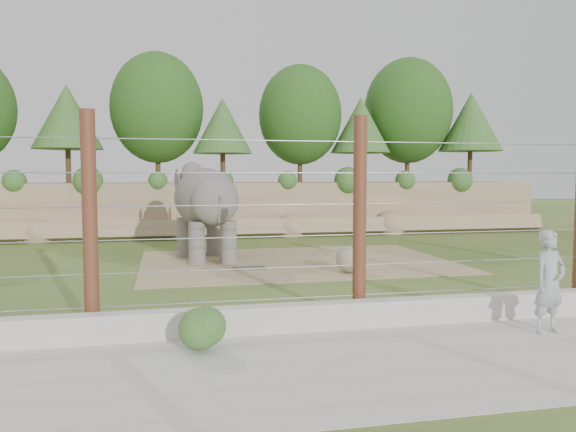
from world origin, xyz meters
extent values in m
plane|color=#436124|center=(0.00, 0.00, 0.00)|extent=(90.00, 90.00, 0.00)
cube|color=#876F55|center=(0.00, 13.00, 1.25)|extent=(30.00, 4.00, 2.50)
cube|color=#876F55|center=(0.00, 10.70, 0.35)|extent=(30.00, 1.37, 1.07)
cylinder|color=#3F2B19|center=(-8.00, 12.50, 3.29)|extent=(0.24, 0.24, 1.58)
sphere|color=#1E4A16|center=(-8.00, 12.50, 5.42)|extent=(3.60, 3.60, 3.60)
cylinder|color=#3F2B19|center=(-4.00, 13.00, 3.46)|extent=(0.24, 0.24, 1.92)
sphere|color=#1E4A16|center=(-4.00, 13.00, 6.07)|extent=(4.40, 4.40, 4.40)
cylinder|color=#3F2B19|center=(-1.00, 11.80, 3.20)|extent=(0.24, 0.24, 1.40)
sphere|color=#1E4A16|center=(-1.00, 11.80, 5.10)|extent=(3.20, 3.20, 3.20)
cylinder|color=#3F2B19|center=(3.00, 12.80, 3.41)|extent=(0.24, 0.24, 1.82)
sphere|color=#1E4A16|center=(3.00, 12.80, 5.88)|extent=(4.16, 4.16, 4.16)
cylinder|color=#3F2B19|center=(6.00, 12.20, 3.25)|extent=(0.24, 0.24, 1.50)
sphere|color=#1E4A16|center=(6.00, 12.20, 5.29)|extent=(3.44, 3.44, 3.44)
cylinder|color=#3F2B19|center=(9.00, 13.20, 3.51)|extent=(0.24, 0.24, 2.03)
sphere|color=#1E4A16|center=(9.00, 13.20, 6.27)|extent=(4.64, 4.64, 4.64)
cylinder|color=#3F2B19|center=(12.00, 12.00, 3.32)|extent=(0.24, 0.24, 1.64)
sphere|color=#1E4A16|center=(12.00, 12.00, 5.55)|extent=(3.76, 3.76, 3.76)
cube|color=tan|center=(0.50, 3.00, 0.01)|extent=(10.00, 7.00, 0.02)
cube|color=#262628|center=(-1.20, 1.95, 0.04)|extent=(1.00, 0.60, 0.03)
sphere|color=gray|center=(1.52, 0.59, 0.42)|extent=(0.79, 0.79, 0.79)
cube|color=#B9B6AC|center=(0.00, -5.00, 0.25)|extent=(26.00, 0.35, 0.50)
cube|color=#B9B6AC|center=(0.00, -7.00, 0.01)|extent=(26.00, 4.00, 0.01)
cylinder|color=brown|center=(-5.00, -4.50, 2.00)|extent=(0.26, 0.26, 4.00)
cylinder|color=brown|center=(0.00, -4.50, 2.00)|extent=(0.26, 0.26, 4.00)
cylinder|color=#98989D|center=(0.00, -4.50, 0.50)|extent=(20.00, 0.02, 0.02)
cylinder|color=#98989D|center=(0.00, -4.50, 1.10)|extent=(20.00, 0.02, 0.02)
cylinder|color=#98989D|center=(0.00, -4.50, 1.70)|extent=(20.00, 0.02, 0.02)
cylinder|color=#98989D|center=(0.00, -4.50, 2.30)|extent=(20.00, 0.02, 0.02)
cylinder|color=#98989D|center=(0.00, -4.50, 2.90)|extent=(20.00, 0.02, 0.02)
cylinder|color=#98989D|center=(0.00, -4.50, 3.50)|extent=(20.00, 0.02, 0.02)
sphere|color=#335C25|center=(-3.26, -5.80, 0.38)|extent=(0.74, 0.74, 0.74)
imported|color=silver|center=(3.03, -6.13, 0.94)|extent=(0.77, 0.59, 1.87)
camera|label=1|loc=(-3.71, -14.84, 2.85)|focal=35.00mm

